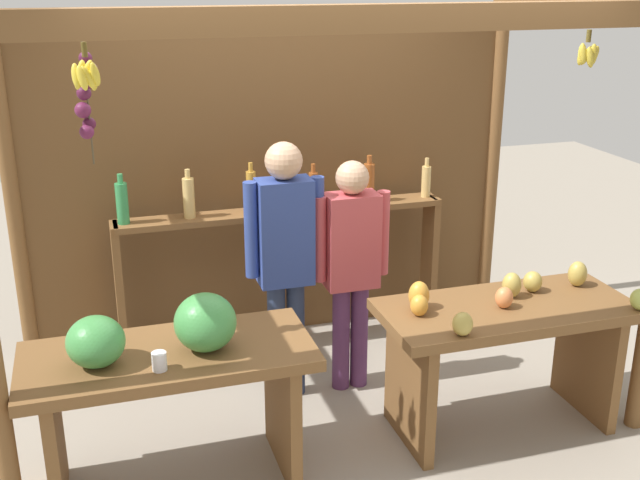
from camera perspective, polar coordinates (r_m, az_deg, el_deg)
The scene contains 7 objects.
ground_plane at distance 5.03m, azimuth -0.63°, elevation -10.96°, with size 12.00×12.00×0.00m, color gray.
market_stall at distance 4.92m, azimuth -2.24°, elevation 5.63°, with size 3.51×1.95×2.39m.
fruit_counter_left at distance 3.95m, azimuth -11.05°, elevation -9.42°, with size 1.43×0.64×1.05m.
fruit_counter_right at distance 4.54m, azimuth 13.36°, elevation -6.74°, with size 1.44×0.66×0.92m.
bottle_shelf_unit at distance 5.30m, azimuth -2.89°, elevation 0.21°, with size 2.26×0.22×1.34m.
vendor_man at distance 4.60m, azimuth -2.57°, elevation -0.69°, with size 0.48×0.22×1.61m.
vendor_woman at distance 4.73m, azimuth 2.28°, elevation -1.30°, with size 0.48×0.20×1.47m.
Camera 1 is at (-1.22, -4.17, 2.54)m, focal length 43.78 mm.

